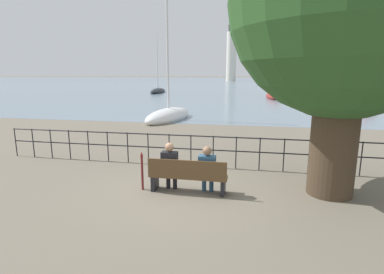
# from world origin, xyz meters

# --- Properties ---
(ground_plane) EXTENTS (1000.00, 1000.00, 0.00)m
(ground_plane) POSITION_xyz_m (0.00, 0.00, 0.00)
(ground_plane) COLOR #706656
(harbor_water) EXTENTS (600.00, 300.00, 0.01)m
(harbor_water) POSITION_xyz_m (0.00, 160.58, 0.00)
(harbor_water) COLOR slate
(harbor_water) RESTS_ON ground_plane
(shade_tree) EXTENTS (5.37, 5.37, 7.29)m
(shade_tree) POSITION_xyz_m (3.53, 0.57, 4.54)
(shade_tree) COLOR #423323
(shade_tree) RESTS_ON ground_plane
(park_bench) EXTENTS (1.99, 0.45, 0.90)m
(park_bench) POSITION_xyz_m (0.00, -0.07, 0.44)
(park_bench) COLOR brown
(park_bench) RESTS_ON ground_plane
(seated_person_left) EXTENTS (0.41, 0.35, 1.28)m
(seated_person_left) POSITION_xyz_m (-0.48, 0.01, 0.70)
(seated_person_left) COLOR black
(seated_person_left) RESTS_ON ground_plane
(seated_person_right) EXTENTS (0.42, 0.35, 1.23)m
(seated_person_right) POSITION_xyz_m (0.48, 0.01, 0.68)
(seated_person_right) COLOR navy
(seated_person_right) RESTS_ON ground_plane
(promenade_railing) EXTENTS (13.96, 0.04, 1.05)m
(promenade_railing) POSITION_xyz_m (-0.00, 2.19, 0.69)
(promenade_railing) COLOR black
(promenade_railing) RESTS_ON ground_plane
(closed_umbrella) EXTENTS (0.09, 0.09, 1.03)m
(closed_umbrella) POSITION_xyz_m (-1.21, -0.09, 0.57)
(closed_umbrella) COLOR maroon
(closed_umbrella) RESTS_ON ground_plane
(sailboat_0) EXTENTS (2.33, 8.35, 8.79)m
(sailboat_0) POSITION_xyz_m (4.47, 33.58, 0.28)
(sailboat_0) COLOR maroon
(sailboat_0) RESTS_ON ground_plane
(sailboat_1) EXTENTS (2.63, 5.40, 13.19)m
(sailboat_1) POSITION_xyz_m (13.83, 38.85, 0.40)
(sailboat_1) COLOR silver
(sailboat_1) RESTS_ON ground_plane
(sailboat_2) EXTENTS (4.13, 6.36, 11.93)m
(sailboat_2) POSITION_xyz_m (11.74, 22.40, 0.39)
(sailboat_2) COLOR maroon
(sailboat_2) RESTS_ON ground_plane
(sailboat_3) EXTENTS (2.24, 7.42, 9.67)m
(sailboat_3) POSITION_xyz_m (-13.57, 40.69, 0.28)
(sailboat_3) COLOR black
(sailboat_3) RESTS_ON ground_plane
(sailboat_4) EXTENTS (4.25, 9.27, 11.85)m
(sailboat_4) POSITION_xyz_m (13.84, 47.47, 0.30)
(sailboat_4) COLOR black
(sailboat_4) RESTS_ON ground_plane
(sailboat_5) EXTENTS (2.75, 5.65, 8.67)m
(sailboat_5) POSITION_xyz_m (-3.83, 11.96, 0.29)
(sailboat_5) COLOR white
(sailboat_5) RESTS_ON ground_plane
(harbor_lighthouse) EXTENTS (4.36, 4.36, 26.06)m
(harbor_lighthouse) POSITION_xyz_m (-7.77, 132.06, 12.12)
(harbor_lighthouse) COLOR silver
(harbor_lighthouse) RESTS_ON ground_plane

